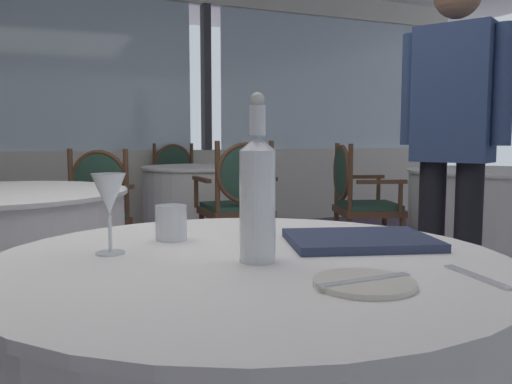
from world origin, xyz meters
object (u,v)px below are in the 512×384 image
object	(u,v)px
dining_chair_0_0	(176,180)
dining_chair_2_1	(357,195)
side_plate	(364,283)
wine_glass	(109,196)
water_bottle	(258,194)
dining_chair_0_1	(239,196)
diner_person_1	(453,130)
dining_chair_3_1	(92,206)
water_tumbler	(171,223)
menu_book	(360,240)

from	to	relation	value
dining_chair_0_0	dining_chair_2_1	xyz separation A→B (m)	(0.88, -2.01, -0.00)
side_plate	wine_glass	distance (m)	0.58
side_plate	water_bottle	world-z (taller)	water_bottle
dining_chair_0_0	dining_chair_0_1	distance (m)	1.90
dining_chair_0_0	diner_person_1	world-z (taller)	diner_person_1
dining_chair_2_1	diner_person_1	world-z (taller)	diner_person_1
dining_chair_0_0	dining_chair_2_1	world-z (taller)	dining_chair_2_1
dining_chair_3_1	diner_person_1	distance (m)	2.31
water_bottle	water_tumbler	size ratio (longest dim) A/B	3.96
side_plate	dining_chair_2_1	world-z (taller)	dining_chair_2_1
dining_chair_0_1	diner_person_1	xyz separation A→B (m)	(0.51, -1.53, 0.46)
water_tumbler	side_plate	bearing A→B (deg)	-69.80
water_tumbler	menu_book	size ratio (longest dim) A/B	0.26
dining_chair_0_0	dining_chair_3_1	size ratio (longest dim) A/B	1.01
water_bottle	diner_person_1	distance (m)	1.82
water_bottle	dining_chair_2_1	world-z (taller)	water_bottle
dining_chair_3_1	diner_person_1	xyz separation A→B (m)	(1.52, -1.67, 0.49)
side_plate	dining_chair_3_1	distance (m)	2.96
wine_glass	dining_chair_3_1	size ratio (longest dim) A/B	0.19
dining_chair_0_0	dining_chair_2_1	distance (m)	2.20
water_tumbler	diner_person_1	distance (m)	1.77
side_plate	wine_glass	size ratio (longest dim) A/B	1.00
water_bottle	menu_book	world-z (taller)	water_bottle
dining_chair_0_0	side_plate	bearing A→B (deg)	-9.78
side_plate	water_tumbler	world-z (taller)	water_tumbler
dining_chair_0_1	dining_chair_2_1	size ratio (longest dim) A/B	1.02
dining_chair_2_1	dining_chair_3_1	world-z (taller)	dining_chair_2_1
wine_glass	diner_person_1	size ratio (longest dim) A/B	0.10
water_bottle	dining_chair_3_1	xyz separation A→B (m)	(-0.03, 2.71, -0.34)
water_bottle	diner_person_1	bearing A→B (deg)	34.71
water_tumbler	diner_person_1	size ratio (longest dim) A/B	0.05
dining_chair_0_1	dining_chair_3_1	bearing A→B (deg)	83.20
water_tumbler	wine_glass	bearing A→B (deg)	-147.29
water_bottle	water_tumbler	xyz separation A→B (m)	(-0.10, 0.30, -0.10)
water_tumbler	dining_chair_0_1	world-z (taller)	dining_chair_0_1
dining_chair_0_0	menu_book	bearing A→B (deg)	-8.01
dining_chair_2_1	dining_chair_0_1	bearing A→B (deg)	-168.78
wine_glass	dining_chair_0_1	size ratio (longest dim) A/B	0.18
menu_book	water_tumbler	bearing A→B (deg)	167.00
side_plate	dining_chair_0_1	world-z (taller)	dining_chair_0_1
side_plate	menu_book	xyz separation A→B (m)	(0.20, 0.31, 0.01)
side_plate	diner_person_1	distance (m)	1.91
wine_glass	dining_chair_3_1	world-z (taller)	same
dining_chair_0_1	water_tumbler	bearing A→B (deg)	155.83
dining_chair_2_1	dining_chair_3_1	distance (m)	1.95
dining_chair_3_1	dining_chair_0_1	bearing A→B (deg)	112.95
side_plate	dining_chair_2_1	bearing A→B (deg)	55.99
side_plate	water_bottle	distance (m)	0.29
dining_chair_2_1	diner_person_1	distance (m)	1.55
water_bottle	dining_chair_0_0	bearing A→B (deg)	77.02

